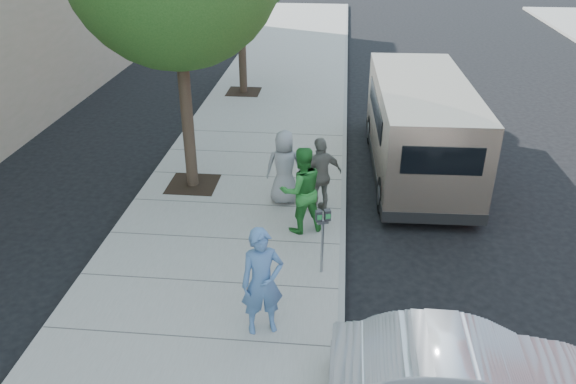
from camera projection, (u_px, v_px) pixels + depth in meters
The scene contains 10 objects.
ground at pixel (273, 247), 11.72m from camera, with size 120.00×120.00×0.00m, color black.
sidewalk at pixel (226, 241), 11.77m from camera, with size 5.00×60.00×0.15m, color gray.
curb_face at pixel (342, 247), 11.56m from camera, with size 0.12×60.00×0.16m, color gray.
parking_meter at pixel (323, 228), 10.24m from camera, with size 0.29×0.18×1.34m.
van at pixel (419, 126), 14.37m from camera, with size 2.40×6.68×2.45m.
sedan at pixel (466, 377), 7.71m from camera, with size 1.31×3.75×1.24m, color silver.
person_officer at pixel (262, 282), 8.83m from camera, with size 0.69×0.45×1.89m, color #4E74A7.
person_green_shirt at pixel (301, 190), 11.62m from camera, with size 0.92×0.72×1.90m, color #297F2F.
person_gray_shirt at pixel (285, 167), 12.77m from camera, with size 0.86×0.56×1.75m, color gray.
person_striped_polo at pixel (321, 176), 12.36m from camera, with size 1.04×0.44×1.78m, color slate.
Camera 1 is at (1.26, -9.78, 6.45)m, focal length 35.00 mm.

